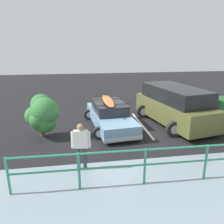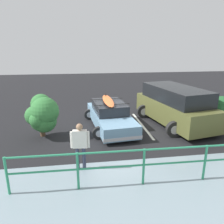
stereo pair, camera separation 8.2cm
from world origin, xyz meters
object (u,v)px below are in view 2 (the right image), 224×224
bush_near_right (219,115)px  suv_car (174,105)px  bush_near_left (42,115)px  sedan_car (110,115)px  person_bystander (80,142)px

bush_near_right → suv_car: bearing=-30.9°
bush_near_left → sedan_car: bearing=-163.4°
sedan_car → bush_near_right: 5.21m
suv_car → bush_near_right: suv_car is taller
person_bystander → sedan_car: bearing=-111.3°
sedan_car → person_bystander: person_bystander is taller
person_bystander → bush_near_right: bearing=-158.3°
person_bystander → bush_near_left: 3.29m
suv_car → person_bystander: suv_car is taller
suv_car → bush_near_left: 6.43m
suv_car → bush_near_left: bearing=7.2°
bush_near_right → person_bystander: bearing=21.7°
person_bystander → bush_near_left: (1.61, -2.87, 0.10)m
sedan_car → bush_near_right: (-5.08, 1.18, 0.16)m
suv_car → bush_near_right: (-1.79, 1.07, -0.25)m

